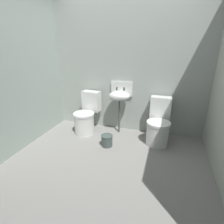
% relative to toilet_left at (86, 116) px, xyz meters
% --- Properties ---
extents(ground_plane, '(3.32, 2.87, 0.08)m').
position_rel_toilet_left_xyz_m(ground_plane, '(0.71, -0.89, -0.36)').
color(ground_plane, gray).
extents(wall_back, '(3.32, 0.10, 2.49)m').
position_rel_toilet_left_xyz_m(wall_back, '(0.71, 0.40, 0.92)').
color(wall_back, '#9DA69E').
rests_on(wall_back, ground).
extents(wall_left, '(0.10, 2.67, 2.49)m').
position_rel_toilet_left_xyz_m(wall_left, '(-0.80, -0.79, 0.92)').
color(wall_left, '#9DACA3').
rests_on(wall_left, ground).
extents(toilet_left, '(0.45, 0.63, 0.78)m').
position_rel_toilet_left_xyz_m(toilet_left, '(0.00, 0.00, 0.00)').
color(toilet_left, silver).
rests_on(toilet_left, ground).
extents(toilet_right, '(0.40, 0.59, 0.78)m').
position_rel_toilet_left_xyz_m(toilet_right, '(1.38, -0.00, 0.00)').
color(toilet_right, silver).
rests_on(toilet_right, ground).
extents(sink, '(0.42, 0.35, 0.99)m').
position_rel_toilet_left_xyz_m(sink, '(0.62, 0.19, 0.43)').
color(sink, '#434F4C').
rests_on(sink, ground).
extents(bucket, '(0.20, 0.20, 0.20)m').
position_rel_toilet_left_xyz_m(bucket, '(0.57, -0.41, -0.22)').
color(bucket, '#434F4C').
rests_on(bucket, ground).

